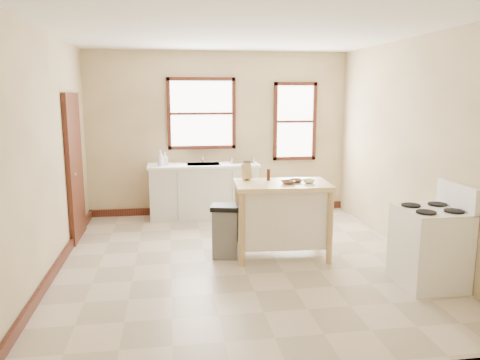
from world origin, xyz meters
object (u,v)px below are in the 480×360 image
Objects in this scene: bowl_a at (288,182)px; dish_rack at (242,160)px; knife_block at (247,172)px; bowl_b at (296,181)px; kitchen_island at (282,220)px; soap_bottle_a at (160,158)px; bowl_c at (309,181)px; trash_bin at (225,231)px; soap_bottle_b at (165,159)px; pepper_grinder at (268,175)px; gas_stove at (430,235)px.

dish_rack is at bearing 96.16° from bowl_a.
knife_block is 1.25× the size of bowl_b.
bowl_b is (0.19, -0.00, 0.51)m from kitchen_island.
soap_bottle_a is 2.67m from bowl_b.
bowl_c is 1.24m from trash_bin.
soap_bottle_b is at bearing 129.58° from bowl_c.
kitchen_island is (0.19, -2.12, -0.48)m from dish_rack.
bowl_b is 0.23× the size of trash_bin.
soap_bottle_b reaches higher than kitchen_island.
soap_bottle_b is 2.28m from trash_bin.
soap_bottle_a is at bearing 127.36° from pepper_grinder.
bowl_a reaches higher than kitchen_island.
dish_rack is 0.33× the size of kitchen_island.
dish_rack is 2.27m from bowl_c.
gas_stove is (1.33, -1.05, -0.43)m from bowl_a.
knife_block reaches higher than bowl_a.
trash_bin is at bearing 167.66° from bowl_a.
soap_bottle_b is at bearing 74.04° from soap_bottle_a.
dish_rack is 2.27× the size of bowl_a.
knife_block reaches higher than trash_bin.
knife_block is (-0.42, 0.26, 0.59)m from kitchen_island.
soap_bottle_a is at bearing 127.10° from bowl_a.
bowl_c is (0.52, -2.21, 0.03)m from dish_rack.
soap_bottle_b is 1.40× the size of bowl_c.
bowl_a is 1.75m from gas_stove.
soap_bottle_b is at bearing 161.48° from dish_rack.
soap_bottle_a is 0.21× the size of kitchen_island.
trash_bin is (-0.53, -2.05, -0.62)m from dish_rack.
kitchen_island reaches higher than trash_bin.
knife_block reaches higher than bowl_c.
bowl_a is 0.15× the size of gas_stove.
soap_bottle_b reaches higher than trash_bin.
soap_bottle_a reaches higher than pepper_grinder.
kitchen_island is at bearing 179.91° from bowl_b.
knife_block is at bearing 156.71° from bowl_b.
dish_rack is 2.19m from kitchen_island.
pepper_grinder is 0.94× the size of bowl_b.
bowl_c reaches higher than dish_rack.
gas_stove reaches higher than dish_rack.
soap_bottle_b is at bearing 128.41° from bowl_b.
soap_bottle_b reaches higher than bowl_c.
soap_bottle_a is 1.47× the size of bowl_a.
dish_rack is at bearing 91.42° from pepper_grinder.
kitchen_island is 6.86× the size of bowl_a.
soap_bottle_a is 0.11m from soap_bottle_b.
soap_bottle_a is at bearing 131.74° from bowl_c.
dish_rack is at bearing -11.17° from soap_bottle_b.
pepper_grinder is at bearing 151.19° from bowl_c.
bowl_b is at bearing -39.15° from knife_block.
gas_stove is (2.10, -1.22, 0.22)m from trash_bin.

